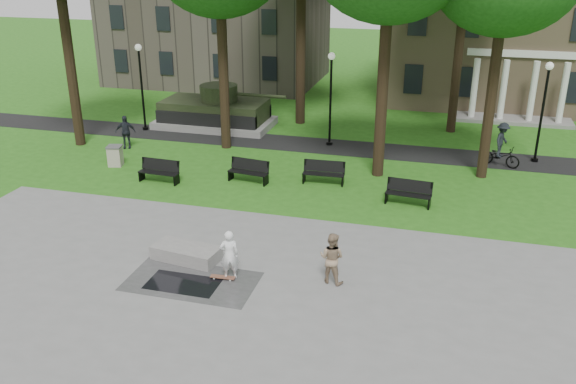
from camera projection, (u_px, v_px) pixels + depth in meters
name	position (u px, v px, depth m)	size (l,w,h in m)	color
ground	(241.00, 249.00, 20.67)	(120.00, 120.00, 0.00)	#255D16
plaza	(179.00, 333.00, 16.20)	(22.00, 16.00, 0.02)	gray
footpath	(319.00, 146.00, 31.40)	(44.00, 2.60, 0.01)	black
building_right	(516.00, 32.00, 39.84)	(17.00, 12.00, 8.60)	#9E8460
building_left	(219.00, 31.00, 45.70)	(15.00, 10.00, 7.20)	#4C443D
lamp_left	(141.00, 80.00, 33.07)	(0.36, 0.36, 4.73)	black
lamp_mid	(331.00, 92.00, 30.50)	(0.36, 0.36, 4.73)	black
lamp_right	(543.00, 104.00, 28.05)	(0.36, 0.36, 4.73)	black
tank_monument	(215.00, 112.00, 34.45)	(7.45, 3.40, 2.40)	gray
puddle	(183.00, 284.00, 18.54)	(2.20, 1.20, 0.00)	black
concrete_block	(186.00, 253.00, 19.92)	(2.20, 1.00, 0.45)	gray
skateboard	(223.00, 278.00, 18.80)	(0.78, 0.20, 0.07)	brown
skateboarder	(229.00, 255.00, 18.58)	(0.58, 0.38, 1.60)	white
friend_watching	(332.00, 258.00, 18.35)	(0.79, 0.62, 1.63)	#987F62
pedestrian_walker	(125.00, 132.00, 30.74)	(0.99, 0.41, 1.69)	#21232D
cyclist	(501.00, 148.00, 28.21)	(1.97, 1.30, 2.08)	black
park_bench_0	(159.00, 170.00, 26.42)	(1.82, 0.61, 1.00)	black
park_bench_1	(249.00, 170.00, 26.44)	(1.84, 0.76, 1.00)	black
park_bench_2	(324.00, 172.00, 26.25)	(1.82, 0.60, 1.00)	black
park_bench_3	(409.00, 192.00, 24.10)	(1.84, 0.70, 1.00)	black
trash_bin	(115.00, 156.00, 28.40)	(0.80, 0.80, 0.96)	#BCAE9B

